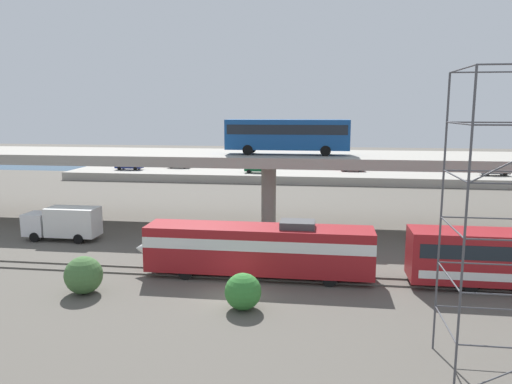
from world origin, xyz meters
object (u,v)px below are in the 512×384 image
at_px(service_truck_west, 64,222).
at_px(parked_car_2, 494,171).
at_px(parked_car_1, 179,164).
at_px(parked_car_3, 257,168).
at_px(parked_car_4, 352,167).
at_px(scaffolding_tower, 503,218).
at_px(parked_car_0, 129,165).
at_px(train_locomotive, 247,247).
at_px(transit_bus_on_overpass, 287,133).

relative_size(service_truck_west, parked_car_2, 1.53).
relative_size(parked_car_1, parked_car_2, 0.91).
height_order(parked_car_3, parked_car_4, same).
bearing_deg(scaffolding_tower, parked_car_0, 124.59).
xyz_separation_m(train_locomotive, scaffolding_tower, (12.95, -11.60, 5.01)).
distance_m(scaffolding_tower, parked_car_2, 64.57).
height_order(scaffolding_tower, parked_car_1, scaffolding_tower).
distance_m(parked_car_2, parked_car_3, 38.18).
bearing_deg(scaffolding_tower, parked_car_4, 92.61).
relative_size(train_locomotive, parked_car_2, 3.86).
height_order(transit_bus_on_overpass, parked_car_2, transit_bus_on_overpass).
bearing_deg(parked_car_2, train_locomotive, -122.95).
xyz_separation_m(transit_bus_on_overpass, service_truck_west, (-19.78, -7.15, -7.88)).
bearing_deg(transit_bus_on_overpass, parked_car_1, -59.52).
bearing_deg(parked_car_2, parked_car_4, 172.96).
bearing_deg(train_locomotive, transit_bus_on_overpass, -96.25).
height_order(train_locomotive, parked_car_2, train_locomotive).
height_order(parked_car_0, parked_car_1, same).
height_order(scaffolding_tower, parked_car_3, scaffolding_tower).
xyz_separation_m(parked_car_0, parked_car_2, (61.07, 0.86, -0.00)).
bearing_deg(parked_car_0, parked_car_3, -2.55).
height_order(train_locomotive, transit_bus_on_overpass, transit_bus_on_overpass).
relative_size(train_locomotive, parked_car_0, 3.66).
distance_m(train_locomotive, parked_car_1, 56.96).
bearing_deg(parked_car_3, scaffolding_tower, 107.54).
height_order(parked_car_0, parked_car_3, same).
xyz_separation_m(train_locomotive, service_truck_west, (-18.16, 7.62, -0.55)).
bearing_deg(parked_car_4, scaffolding_tower, -87.39).
relative_size(parked_car_1, parked_car_3, 0.98).
relative_size(parked_car_1, parked_car_4, 1.00).
height_order(parked_car_1, parked_car_2, same).
distance_m(train_locomotive, parked_car_2, 59.34).
distance_m(transit_bus_on_overpass, parked_car_0, 46.34).
bearing_deg(scaffolding_tower, parked_car_1, 117.64).
bearing_deg(scaffolding_tower, parked_car_2, 72.53).
bearing_deg(parked_car_1, train_locomotive, 111.50).
distance_m(parked_car_1, parked_car_2, 53.24).
bearing_deg(parked_car_1, service_truck_west, 93.43).
bearing_deg(service_truck_west, train_locomotive, 157.23).
bearing_deg(parked_car_0, parked_car_4, 5.31).
relative_size(train_locomotive, parked_car_3, 4.16).
height_order(transit_bus_on_overpass, service_truck_west, transit_bus_on_overpass).
relative_size(transit_bus_on_overpass, service_truck_west, 1.76).
height_order(parked_car_0, parked_car_2, same).
relative_size(scaffolding_tower, parked_car_4, 3.38).
height_order(parked_car_2, parked_car_3, same).
bearing_deg(parked_car_4, parked_car_0, -174.69).
bearing_deg(transit_bus_on_overpass, parked_car_3, -77.29).
relative_size(parked_car_0, parked_car_4, 1.17).
height_order(service_truck_west, parked_car_3, service_truck_west).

